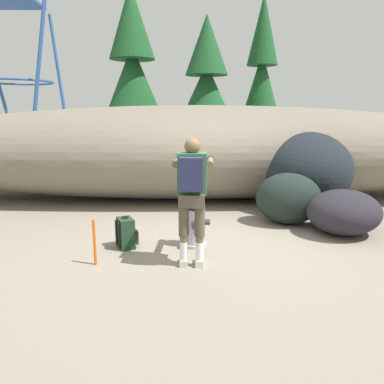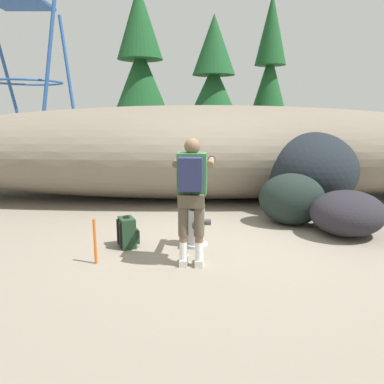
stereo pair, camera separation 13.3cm
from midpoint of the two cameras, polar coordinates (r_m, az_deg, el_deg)
name	(u,v)px [view 2 (the right image)]	position (r m, az deg, el deg)	size (l,w,h in m)	color
ground_plane	(211,246)	(5.68, 3.60, -8.16)	(56.00, 56.00, 0.04)	gray
dirt_embankment	(204,152)	(8.69, 2.25, 6.11)	(15.40, 3.20, 2.11)	#756B5B
fire_hydrant	(194,225)	(5.51, 1.06, -5.01)	(0.44, 0.39, 0.71)	#B2B2B7
utility_worker	(190,186)	(4.70, 0.56, 0.93)	(0.59, 1.00, 1.62)	beige
spare_backpack	(126,233)	(5.57, -9.34, -6.13)	(0.35, 0.35, 0.47)	#1E3823
boulder_large	(308,171)	(7.94, 17.66, 3.12)	(1.90, 1.87, 1.58)	black
boulder_mid	(346,213)	(6.52, 22.87, -2.93)	(1.22, 1.13, 0.72)	#25232A
boulder_small	(290,199)	(6.79, 15.22, -1.04)	(1.14, 0.87, 0.91)	black
pine_tree_far_left	(139,72)	(15.76, -7.83, 17.62)	(2.77, 2.77, 6.80)	#47331E
pine_tree_left	(212,85)	(13.61, 3.34, 15.87)	(2.28, 2.28, 5.23)	#47331E
pine_tree_center	(268,77)	(15.71, 11.71, 16.73)	(1.87, 1.87, 6.43)	#47331E
survey_stake	(93,242)	(5.02, -14.03, -7.34)	(0.04, 0.04, 0.60)	#E55914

